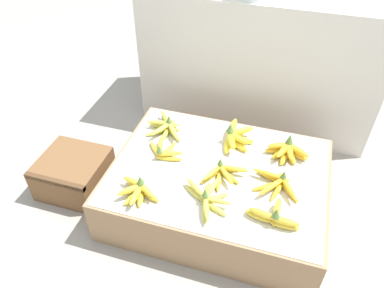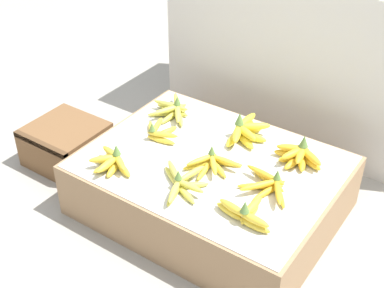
% 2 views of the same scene
% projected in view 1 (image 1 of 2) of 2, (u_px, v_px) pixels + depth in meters
% --- Properties ---
extents(ground_plane, '(10.00, 10.00, 0.00)m').
position_uv_depth(ground_plane, '(217.00, 204.00, 1.83)').
color(ground_plane, gray).
extents(display_platform, '(0.96, 0.74, 0.24)m').
position_uv_depth(display_platform, '(218.00, 188.00, 1.75)').
color(display_platform, '#997551').
rests_on(display_platform, ground_plane).
extents(back_vendor_table, '(1.31, 0.55, 0.78)m').
position_uv_depth(back_vendor_table, '(261.00, 56.00, 2.18)').
color(back_vendor_table, beige).
rests_on(back_vendor_table, ground_plane).
extents(wooden_crate, '(0.31, 0.30, 0.18)m').
position_uv_depth(wooden_crate, '(74.00, 173.00, 1.87)').
color(wooden_crate, brown).
rests_on(wooden_crate, ground_plane).
extents(banana_bunch_front_left, '(0.19, 0.16, 0.10)m').
position_uv_depth(banana_bunch_front_left, '(138.00, 190.00, 1.54)').
color(banana_bunch_front_left, gold).
rests_on(banana_bunch_front_left, display_platform).
extents(banana_bunch_front_midleft, '(0.22, 0.25, 0.08)m').
position_uv_depth(banana_bunch_front_midleft, '(207.00, 198.00, 1.52)').
color(banana_bunch_front_midleft, gold).
rests_on(banana_bunch_front_midleft, display_platform).
extents(banana_bunch_front_midright, '(0.22, 0.13, 0.10)m').
position_uv_depth(banana_bunch_front_midright, '(274.00, 216.00, 1.44)').
color(banana_bunch_front_midright, gold).
rests_on(banana_bunch_front_midright, display_platform).
extents(banana_bunch_middle_left, '(0.20, 0.14, 0.08)m').
position_uv_depth(banana_bunch_middle_left, '(164.00, 151.00, 1.73)').
color(banana_bunch_middle_left, gold).
rests_on(banana_bunch_middle_left, display_platform).
extents(banana_bunch_middle_midleft, '(0.20, 0.18, 0.08)m').
position_uv_depth(banana_bunch_middle_midleft, '(223.00, 173.00, 1.63)').
color(banana_bunch_middle_midleft, gold).
rests_on(banana_bunch_middle_midleft, display_platform).
extents(banana_bunch_middle_midright, '(0.22, 0.18, 0.08)m').
position_uv_depth(banana_bunch_middle_midright, '(277.00, 184.00, 1.58)').
color(banana_bunch_middle_midright, gold).
rests_on(banana_bunch_middle_midright, display_platform).
extents(banana_bunch_back_left, '(0.21, 0.23, 0.09)m').
position_uv_depth(banana_bunch_back_left, '(166.00, 127.00, 1.87)').
color(banana_bunch_back_left, gold).
rests_on(banana_bunch_back_left, display_platform).
extents(banana_bunch_back_midleft, '(0.15, 0.24, 0.11)m').
position_uv_depth(banana_bunch_back_midleft, '(235.00, 137.00, 1.80)').
color(banana_bunch_back_midleft, yellow).
rests_on(banana_bunch_back_midleft, display_platform).
extents(banana_bunch_back_midright, '(0.21, 0.14, 0.11)m').
position_uv_depth(banana_bunch_back_midright, '(287.00, 151.00, 1.73)').
color(banana_bunch_back_midright, gold).
rests_on(banana_bunch_back_midright, display_platform).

